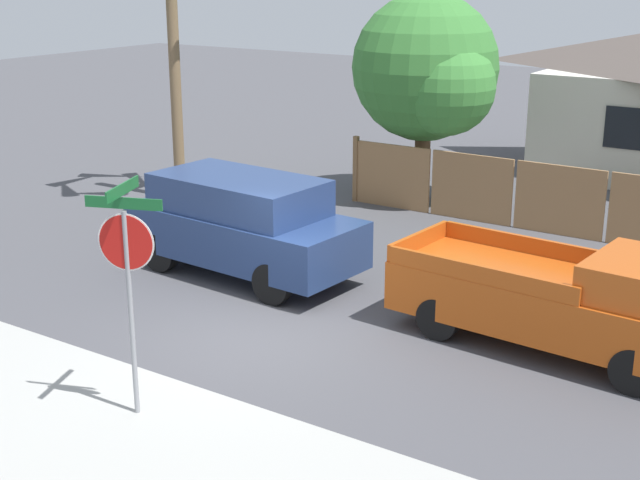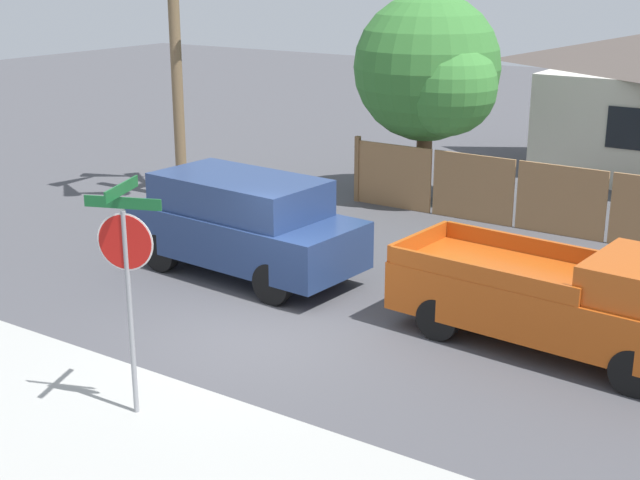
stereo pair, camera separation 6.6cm
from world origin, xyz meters
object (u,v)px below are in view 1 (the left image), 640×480
at_px(red_suv, 243,223).
at_px(orange_pickup, 568,299).
at_px(stop_sign, 127,259).
at_px(oak_tree, 430,72).

xyz_separation_m(red_suv, orange_pickup, (6.45, -0.02, -0.20)).
relative_size(orange_pickup, stop_sign, 1.64).
bearing_deg(oak_tree, orange_pickup, -49.32).
height_order(red_suv, orange_pickup, red_suv).
distance_m(oak_tree, stop_sign, 12.53).
relative_size(oak_tree, orange_pickup, 0.99).
distance_m(red_suv, orange_pickup, 6.45).
bearing_deg(red_suv, oak_tree, 91.18).
bearing_deg(red_suv, stop_sign, -62.40).
bearing_deg(stop_sign, red_suv, 92.50).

